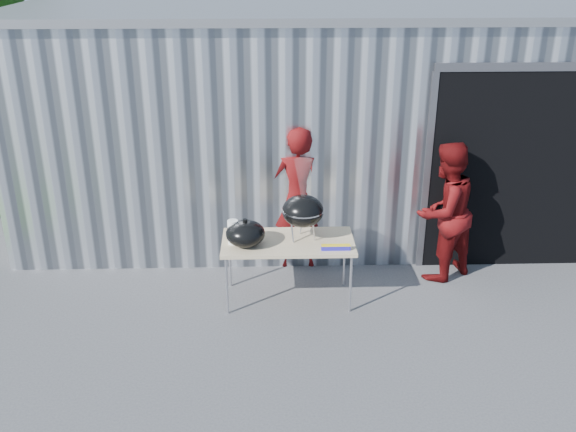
{
  "coord_description": "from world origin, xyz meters",
  "views": [
    {
      "loc": [
        0.13,
        -5.68,
        3.87
      ],
      "look_at": [
        0.33,
        0.9,
        1.05
      ],
      "focal_mm": 40.0,
      "sensor_mm": 36.0,
      "label": 1
    }
  ],
  "objects_px": {
    "kettle_grill": "(303,205)",
    "person_cook": "(297,198)",
    "folding_table": "(288,244)",
    "person_bystander": "(444,212)"
  },
  "relations": [
    {
      "from": "folding_table",
      "to": "person_bystander",
      "type": "bearing_deg",
      "value": 14.92
    },
    {
      "from": "person_bystander",
      "to": "person_cook",
      "type": "bearing_deg",
      "value": -44.66
    },
    {
      "from": "kettle_grill",
      "to": "person_bystander",
      "type": "xyz_separation_m",
      "value": [
        1.74,
        0.46,
        -0.3
      ]
    },
    {
      "from": "kettle_grill",
      "to": "person_bystander",
      "type": "relative_size",
      "value": 0.55
    },
    {
      "from": "person_bystander",
      "to": "folding_table",
      "type": "bearing_deg",
      "value": -18.08
    },
    {
      "from": "kettle_grill",
      "to": "person_cook",
      "type": "bearing_deg",
      "value": 92.08
    },
    {
      "from": "folding_table",
      "to": "kettle_grill",
      "type": "relative_size",
      "value": 1.58
    },
    {
      "from": "person_cook",
      "to": "person_bystander",
      "type": "bearing_deg",
      "value": 164.96
    },
    {
      "from": "kettle_grill",
      "to": "person_bystander",
      "type": "bearing_deg",
      "value": 14.91
    },
    {
      "from": "folding_table",
      "to": "kettle_grill",
      "type": "height_order",
      "value": "kettle_grill"
    }
  ]
}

